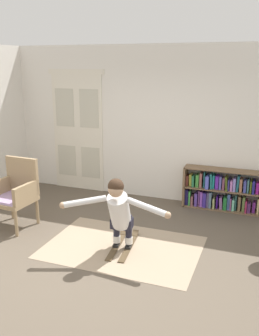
{
  "coord_description": "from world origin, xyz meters",
  "views": [
    {
      "loc": [
        1.98,
        -4.14,
        2.56
      ],
      "look_at": [
        0.08,
        0.89,
        1.05
      ],
      "focal_mm": 40.0,
      "sensor_mm": 36.0,
      "label": 1
    }
  ],
  "objects_px": {
    "wicker_chair": "(15,191)",
    "person_skier": "(119,209)",
    "bookshelf": "(226,191)",
    "skis_pair": "(123,245)"
  },
  "relations": [
    {
      "from": "bookshelf",
      "to": "person_skier",
      "type": "bearing_deg",
      "value": -118.19
    },
    {
      "from": "wicker_chair",
      "to": "person_skier",
      "type": "distance_m",
      "value": 1.93
    },
    {
      "from": "person_skier",
      "to": "bookshelf",
      "type": "bearing_deg",
      "value": 61.81
    },
    {
      "from": "bookshelf",
      "to": "skis_pair",
      "type": "xyz_separation_m",
      "value": [
        -1.2,
        -1.97,
        -0.32
      ]
    },
    {
      "from": "bookshelf",
      "to": "skis_pair",
      "type": "bearing_deg",
      "value": -121.25
    },
    {
      "from": "skis_pair",
      "to": "person_skier",
      "type": "distance_m",
      "value": 0.67
    },
    {
      "from": "bookshelf",
      "to": "skis_pair",
      "type": "height_order",
      "value": "bookshelf"
    },
    {
      "from": "skis_pair",
      "to": "person_skier",
      "type": "xyz_separation_m",
      "value": [
        0.03,
        -0.21,
        0.64
      ]
    },
    {
      "from": "wicker_chair",
      "to": "person_skier",
      "type": "bearing_deg",
      "value": -8.69
    },
    {
      "from": "wicker_chair",
      "to": "skis_pair",
      "type": "bearing_deg",
      "value": -2.42
    }
  ]
}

